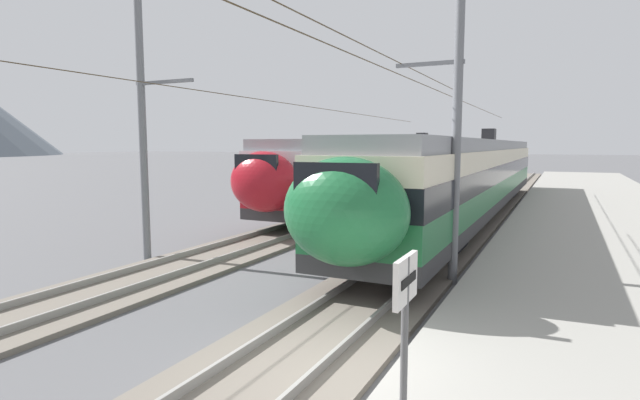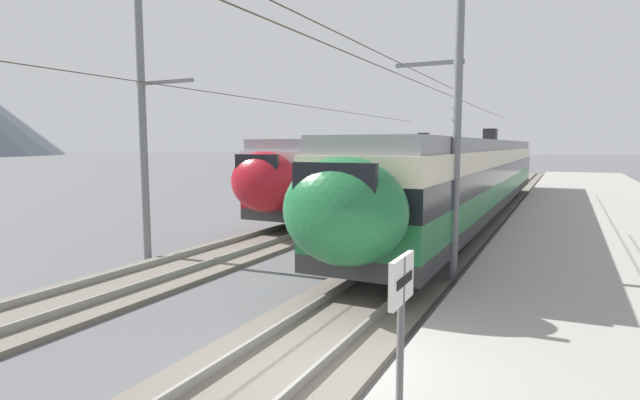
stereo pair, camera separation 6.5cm
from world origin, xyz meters
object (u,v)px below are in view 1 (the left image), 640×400
object	(u,v)px
catenary_mast_mid	(453,127)
platform_sign	(405,308)
train_near_platform	(472,174)
train_far_track	(400,166)
catenary_mast_far_side	(145,122)

from	to	relation	value
catenary_mast_mid	platform_sign	xyz separation A→B (m)	(-8.06, -1.17, -2.16)
train_near_platform	catenary_mast_mid	world-z (taller)	catenary_mast_mid
train_near_platform	train_far_track	distance (m)	9.68
train_far_track	platform_sign	xyz separation A→B (m)	(-27.57, -8.51, -0.31)
catenary_mast_far_side	platform_sign	size ratio (longest dim) A/B	22.42
train_near_platform	catenary_mast_far_side	world-z (taller)	catenary_mast_far_side
catenary_mast_mid	platform_sign	world-z (taller)	catenary_mast_mid
train_far_track	catenary_mast_mid	size ratio (longest dim) A/B	0.76
train_far_track	catenary_mast_mid	xyz separation A→B (m)	(-19.51, -7.34, 1.85)
train_near_platform	train_far_track	world-z (taller)	same
catenary_mast_far_side	platform_sign	bearing A→B (deg)	-122.95
train_far_track	catenary_mast_far_side	xyz separation A→B (m)	(-20.93, 1.75, 2.10)
catenary_mast_far_side	platform_sign	xyz separation A→B (m)	(-6.65, -10.26, -2.41)
catenary_mast_far_side	train_far_track	bearing A→B (deg)	-4.78
train_near_platform	train_far_track	bearing A→B (deg)	38.06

